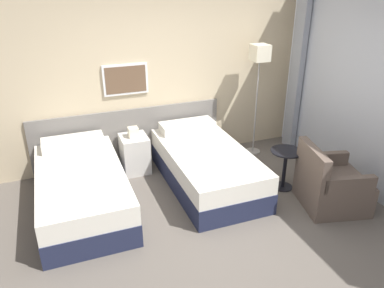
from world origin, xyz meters
TOP-DOWN VIEW (x-y plane):
  - ground_plane at (0.00, 0.00)m, footprint 16.00×16.00m
  - wall_headboard at (-0.04, 2.05)m, footprint 10.00×0.10m
  - bed_near_door at (-1.45, 1.01)m, footprint 1.02×1.97m
  - bed_near_window at (0.22, 1.01)m, footprint 1.02×1.97m
  - nightstand at (-0.62, 1.73)m, footprint 0.38×0.43m
  - floor_lamp at (1.34, 1.66)m, footprint 0.24×0.24m
  - side_table at (1.16, 0.52)m, footprint 0.42×0.42m
  - armchair at (1.46, -0.05)m, footprint 0.89×0.89m

SIDE VIEW (x-z plane):
  - ground_plane at x=0.00m, z-range 0.00..0.00m
  - armchair at x=1.46m, z-range -0.14..0.67m
  - bed_near_door at x=-1.45m, z-range -0.06..0.60m
  - bed_near_window at x=0.22m, z-range -0.06..0.60m
  - nightstand at x=-0.62m, z-range -0.06..0.63m
  - side_table at x=1.16m, z-range 0.11..0.67m
  - wall_headboard at x=-0.04m, z-range -0.05..2.65m
  - floor_lamp at x=1.34m, z-range 0.60..2.35m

